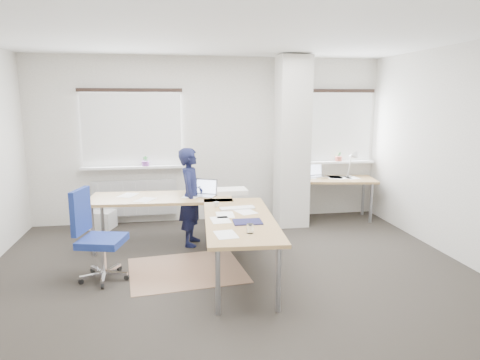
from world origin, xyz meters
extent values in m
plane|color=#282320|center=(0.00, 0.00, 0.00)|extent=(6.00, 6.00, 0.00)
cube|color=beige|center=(0.00, 2.50, 1.40)|extent=(6.00, 0.04, 2.80)
cube|color=beige|center=(0.00, -2.50, 1.40)|extent=(6.00, 0.04, 2.80)
cube|color=beige|center=(3.00, 0.00, 1.40)|extent=(0.04, 5.00, 2.80)
cube|color=white|center=(0.00, 0.00, 2.80)|extent=(6.00, 5.00, 0.04)
cube|color=beige|center=(1.30, 1.95, 1.39)|extent=(0.50, 0.50, 2.78)
cube|color=white|center=(-1.30, 2.47, 1.60)|extent=(1.60, 0.04, 1.20)
cube|color=white|center=(-1.30, 2.43, 1.60)|extent=(1.60, 0.02, 1.20)
cube|color=white|center=(-1.30, 2.40, 0.98)|extent=(1.70, 0.20, 0.04)
cube|color=white|center=(2.30, 2.47, 1.60)|extent=(1.20, 0.04, 1.20)
cube|color=white|center=(2.30, 2.43, 1.60)|extent=(1.20, 0.02, 1.20)
cube|color=white|center=(2.30, 2.40, 0.98)|extent=(1.30, 0.20, 0.04)
cube|color=silver|center=(-1.30, 2.42, 0.45)|extent=(1.40, 0.10, 0.60)
cylinder|color=#703A7F|center=(-1.10, 2.38, 1.04)|extent=(0.12, 0.12, 0.08)
imported|color=#245B28|center=(-1.10, 2.38, 1.08)|extent=(0.09, 0.06, 0.17)
cylinder|color=#AD5042|center=(2.30, 2.38, 1.04)|extent=(0.12, 0.12, 0.08)
imported|color=#245B28|center=(2.30, 2.38, 1.08)|extent=(0.09, 0.07, 0.17)
cube|color=#89634A|center=(-0.54, 0.22, 0.00)|extent=(1.50, 1.32, 0.01)
cube|color=white|center=(-1.88, 2.25, 0.14)|extent=(0.56, 0.47, 0.29)
cube|color=olive|center=(-0.84, 1.19, 0.71)|extent=(2.05, 0.93, 0.04)
cube|color=olive|center=(0.08, -0.07, 0.71)|extent=(0.93, 2.05, 0.04)
cylinder|color=gray|center=(-1.76, 0.95, 0.34)|extent=(0.05, 0.05, 0.69)
cylinder|color=gray|center=(-1.72, 1.55, 0.34)|extent=(0.05, 0.05, 0.69)
cylinder|color=gray|center=(0.08, 1.43, 0.34)|extent=(0.05, 0.05, 0.69)
cylinder|color=gray|center=(-0.28, -0.95, 0.34)|extent=(0.05, 0.05, 0.69)
cylinder|color=gray|center=(0.32, -0.99, 0.34)|extent=(0.05, 0.05, 0.69)
cylinder|color=gray|center=(0.44, 0.81, 0.34)|extent=(0.05, 0.05, 0.69)
cube|color=#B7B7BC|center=(-0.24, 1.12, 0.74)|extent=(0.40, 0.35, 0.01)
cube|color=#B7B7BC|center=(-0.19, 1.22, 0.85)|extent=(0.32, 0.18, 0.22)
cube|color=silver|center=(-0.19, 1.22, 0.85)|extent=(0.27, 0.15, 0.19)
cube|color=white|center=(0.12, 0.34, 0.74)|extent=(0.45, 0.18, 0.02)
cube|color=#16153B|center=(0.14, -0.29, 0.74)|extent=(0.33, 0.25, 0.01)
cube|color=white|center=(0.18, 1.23, 0.77)|extent=(0.46, 0.33, 0.07)
imported|color=white|center=(-0.13, 0.48, 0.76)|extent=(0.08, 0.08, 0.07)
cylinder|color=silver|center=(0.09, -0.67, 0.78)|extent=(0.07, 0.07, 0.10)
cube|color=olive|center=(2.13, 2.15, 0.71)|extent=(1.50, 0.93, 0.04)
cylinder|color=gray|center=(1.50, 2.01, 0.34)|extent=(0.05, 0.05, 0.69)
cylinder|color=gray|center=(2.68, 1.80, 0.34)|extent=(0.05, 0.05, 0.69)
cylinder|color=gray|center=(1.59, 2.50, 0.34)|extent=(0.05, 0.05, 0.69)
cylinder|color=gray|center=(2.77, 2.29, 0.34)|extent=(0.05, 0.05, 0.69)
cube|color=#B7B7BC|center=(1.89, 2.33, 0.74)|extent=(0.37, 0.29, 0.01)
cube|color=#B7B7BC|center=(1.86, 2.45, 0.85)|extent=(0.33, 0.11, 0.22)
cube|color=silver|center=(1.86, 2.45, 0.85)|extent=(0.29, 0.09, 0.19)
cylinder|color=silver|center=(2.46, 2.25, 0.74)|extent=(0.10, 0.10, 0.02)
cylinder|color=silver|center=(2.46, 2.25, 0.93)|extent=(0.02, 0.16, 0.38)
cylinder|color=silver|center=(2.46, 2.13, 1.15)|extent=(0.02, 0.29, 0.13)
cone|color=silver|center=(2.46, 1.99, 1.13)|extent=(0.14, 0.16, 0.17)
cube|color=navy|center=(-1.51, 0.10, 0.48)|extent=(0.58, 0.58, 0.08)
cube|color=navy|center=(-1.74, 0.16, 0.83)|extent=(0.17, 0.42, 0.52)
cylinder|color=silver|center=(-1.51, 0.10, 0.28)|extent=(0.06, 0.06, 0.35)
cylinder|color=black|center=(-1.25, 0.03, 0.04)|extent=(0.07, 0.05, 0.06)
cylinder|color=black|center=(-1.36, 0.33, 0.04)|extent=(0.06, 0.07, 0.06)
cylinder|color=black|center=(-1.68, 0.31, 0.04)|extent=(0.06, 0.07, 0.06)
cylinder|color=black|center=(-1.76, 0.00, 0.04)|extent=(0.07, 0.05, 0.06)
cylinder|color=black|center=(-1.49, -0.17, 0.04)|extent=(0.03, 0.06, 0.06)
imported|color=black|center=(-0.41, 1.20, 0.71)|extent=(0.44, 0.58, 1.42)
camera|label=1|loc=(-0.72, -4.84, 2.09)|focal=32.00mm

